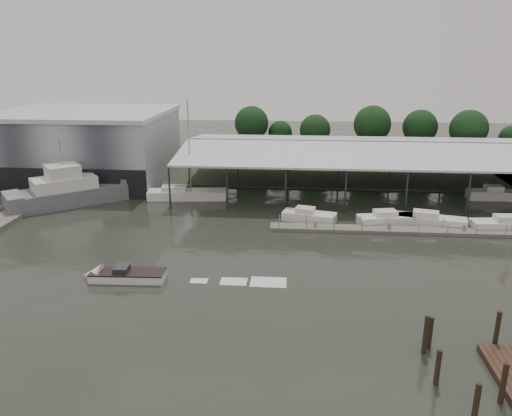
{
  "coord_description": "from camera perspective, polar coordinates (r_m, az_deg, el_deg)",
  "views": [
    {
      "loc": [
        3.73,
        -42.43,
        19.0
      ],
      "look_at": [
        -0.58,
        9.56,
        2.5
      ],
      "focal_mm": 35.0,
      "sensor_mm": 36.0,
      "label": 1
    }
  ],
  "objects": [
    {
      "name": "grey_trawler",
      "position": [
        68.99,
        -20.11,
        1.83
      ],
      "size": [
        16.2,
        14.41,
        8.84
      ],
      "rotation": [
        0.0,
        0.0,
        0.68
      ],
      "color": "slate",
      "rests_on": "ground"
    },
    {
      "name": "moored_cruiser_2",
      "position": [
        60.01,
        19.18,
        -1.3
      ],
      "size": [
        8.21,
        4.12,
        1.7
      ],
      "rotation": [
        0.0,
        0.0,
        -0.25
      ],
      "color": "white",
      "rests_on": "ground"
    },
    {
      "name": "moored_cruiser_1",
      "position": [
        58.97,
        14.92,
        -1.23
      ],
      "size": [
        7.47,
        3.61,
        1.7
      ],
      "rotation": [
        0.0,
        0.0,
        0.2
      ],
      "color": "white",
      "rests_on": "ground"
    },
    {
      "name": "white_sailboat",
      "position": [
        67.39,
        -8.03,
        1.57
      ],
      "size": [
        10.61,
        3.73,
        13.36
      ],
      "rotation": [
        0.0,
        0.0,
        0.11
      ],
      "color": "white",
      "rests_on": "ground"
    },
    {
      "name": "trawler_dock",
      "position": [
        68.37,
        -25.05,
        -0.07
      ],
      "size": [
        3.0,
        18.0,
        0.5
      ],
      "color": "slate",
      "rests_on": "ground"
    },
    {
      "name": "mooring_pilings",
      "position": [
        34.11,
        22.32,
        -15.83
      ],
      "size": [
        5.33,
        8.28,
        3.35
      ],
      "color": "#2C2316",
      "rests_on": "ground"
    },
    {
      "name": "moored_cruiser_0",
      "position": [
        58.35,
        6.05,
        -0.92
      ],
      "size": [
        6.5,
        3.64,
        1.7
      ],
      "rotation": [
        0.0,
        0.0,
        -0.25
      ],
      "color": "white",
      "rests_on": "ground"
    },
    {
      "name": "horizon_tree_line",
      "position": [
        92.81,
        16.25,
        8.69
      ],
      "size": [
        65.41,
        10.79,
        9.84
      ],
      "color": "black",
      "rests_on": "ground"
    },
    {
      "name": "land_strip_far",
      "position": [
        86.6,
        2.17,
        4.93
      ],
      "size": [
        140.0,
        30.0,
        0.3
      ],
      "color": "#3E4231",
      "rests_on": "ground"
    },
    {
      "name": "ground",
      "position": [
        46.64,
        -0.26,
        -6.49
      ],
      "size": [
        200.0,
        200.0,
        0.0
      ],
      "primitive_type": "plane",
      "color": "#282C24",
      "rests_on": "ground"
    },
    {
      "name": "covered_boat_shed",
      "position": [
        72.82,
        15.27,
        6.75
      ],
      "size": [
        58.24,
        24.0,
        6.96
      ],
      "color": "silver",
      "rests_on": "ground"
    },
    {
      "name": "floating_dock",
      "position": [
        56.83,
        15.91,
        -2.47
      ],
      "size": [
        28.0,
        2.0,
        1.4
      ],
      "color": "slate",
      "rests_on": "ground"
    },
    {
      "name": "land_strip_west",
      "position": [
        86.7,
        -25.74,
        3.2
      ],
      "size": [
        20.0,
        40.0,
        0.3
      ],
      "color": "#3E4231",
      "rests_on": "ground"
    },
    {
      "name": "speedboat_underway",
      "position": [
        45.13,
        -15.16,
        -7.45
      ],
      "size": [
        18.09,
        2.89,
        2.0
      ],
      "rotation": [
        0.0,
        0.0,
        3.18
      ],
      "color": "white",
      "rests_on": "ground"
    },
    {
      "name": "storage_warehouse",
      "position": [
        80.21,
        -18.78,
        6.78
      ],
      "size": [
        24.5,
        20.5,
        10.5
      ],
      "color": "#A6ABB1",
      "rests_on": "ground"
    }
  ]
}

